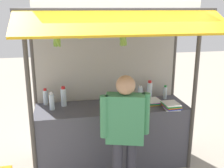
# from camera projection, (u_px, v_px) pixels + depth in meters

# --- Properties ---
(ground_plane) EXTENTS (20.00, 20.00, 0.00)m
(ground_plane) POSITION_uv_depth(u_px,v_px,m) (112.00, 162.00, 4.34)
(ground_plane) COLOR #9E9384
(stall_counter) EXTENTS (2.28, 0.69, 0.95)m
(stall_counter) POSITION_uv_depth(u_px,v_px,m) (112.00, 135.00, 4.21)
(stall_counter) COLOR #4C4C56
(stall_counter) RESTS_ON ground
(stall_structure) EXTENTS (2.48, 1.51, 2.73)m
(stall_structure) POSITION_uv_depth(u_px,v_px,m) (111.00, 60.00, 3.98)
(stall_structure) COLOR #4C4742
(stall_structure) RESTS_ON ground
(water_bottle_center) EXTENTS (0.06, 0.06, 0.22)m
(water_bottle_center) POSITION_uv_depth(u_px,v_px,m) (165.00, 93.00, 4.40)
(water_bottle_center) COLOR silver
(water_bottle_center) RESTS_ON stall_counter
(water_bottle_far_right) EXTENTS (0.09, 0.09, 0.31)m
(water_bottle_far_right) POSITION_uv_depth(u_px,v_px,m) (149.00, 90.00, 4.38)
(water_bottle_far_right) COLOR silver
(water_bottle_far_right) RESTS_ON stall_counter
(water_bottle_left) EXTENTS (0.07, 0.07, 0.27)m
(water_bottle_left) POSITION_uv_depth(u_px,v_px,m) (52.00, 102.00, 3.92)
(water_bottle_left) COLOR silver
(water_bottle_left) RESTS_ON stall_counter
(water_bottle_far_left) EXTENTS (0.07, 0.07, 0.26)m
(water_bottle_far_left) POSITION_uv_depth(u_px,v_px,m) (140.00, 94.00, 4.28)
(water_bottle_far_left) COLOR silver
(water_bottle_far_left) RESTS_ON stall_counter
(water_bottle_mid_left) EXTENTS (0.07, 0.07, 0.26)m
(water_bottle_mid_left) POSITION_uv_depth(u_px,v_px,m) (45.00, 97.00, 4.14)
(water_bottle_mid_left) COLOR silver
(water_bottle_mid_left) RESTS_ON stall_counter
(water_bottle_front_left) EXTENTS (0.09, 0.09, 0.30)m
(water_bottle_front_left) POSITION_uv_depth(u_px,v_px,m) (64.00, 97.00, 4.07)
(water_bottle_front_left) COLOR silver
(water_bottle_front_left) RESTS_ON stall_counter
(magazine_stack_right) EXTENTS (0.24, 0.29, 0.05)m
(magazine_stack_right) POSITION_uv_depth(u_px,v_px,m) (154.00, 101.00, 4.21)
(magazine_stack_right) COLOR orange
(magazine_stack_right) RESTS_ON stall_counter
(magazine_stack_back_left) EXTENTS (0.24, 0.30, 0.08)m
(magazine_stack_back_left) POSITION_uv_depth(u_px,v_px,m) (171.00, 106.00, 4.01)
(magazine_stack_back_left) COLOR white
(magazine_stack_back_left) RESTS_ON stall_counter
(banana_bunch_rightmost) EXTENTS (0.11, 0.12, 0.33)m
(banana_bunch_rightmost) POSITION_uv_depth(u_px,v_px,m) (123.00, 40.00, 3.39)
(banana_bunch_rightmost) COLOR #332D23
(banana_bunch_inner_right) EXTENTS (0.09, 0.09, 0.23)m
(banana_bunch_inner_right) POSITION_uv_depth(u_px,v_px,m) (80.00, 33.00, 3.27)
(banana_bunch_inner_right) COLOR #332D23
(banana_bunch_inner_left) EXTENTS (0.11, 0.11, 0.32)m
(banana_bunch_inner_left) POSITION_uv_depth(u_px,v_px,m) (57.00, 40.00, 3.24)
(banana_bunch_inner_left) COLOR #332D23
(vendor_person) EXTENTS (0.62, 0.32, 1.63)m
(vendor_person) POSITION_uv_depth(u_px,v_px,m) (125.00, 127.00, 3.33)
(vendor_person) COLOR #383842
(vendor_person) RESTS_ON ground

